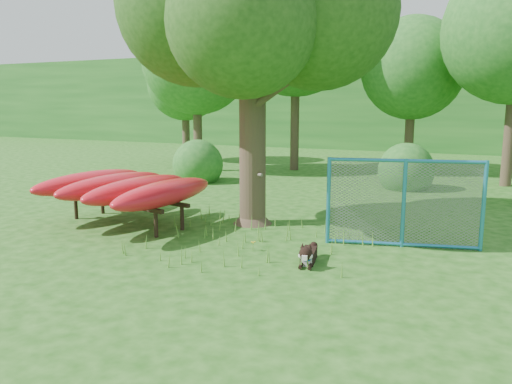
% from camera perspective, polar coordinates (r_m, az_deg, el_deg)
% --- Properties ---
extents(ground, '(80.00, 80.00, 0.00)m').
position_cam_1_polar(ground, '(9.25, -4.28, -7.20)').
color(ground, '#184D0F').
rests_on(ground, ground).
extents(wooden_post, '(0.38, 0.19, 1.40)m').
position_cam_1_polar(wooden_post, '(11.26, -0.05, -0.19)').
color(wooden_post, brown).
rests_on(wooden_post, ground).
extents(kayak_rack, '(3.58, 3.84, 1.13)m').
position_cam_1_polar(kayak_rack, '(11.75, -14.70, 0.52)').
color(kayak_rack, black).
rests_on(kayak_rack, ground).
extents(husky_dog, '(0.38, 0.99, 0.44)m').
position_cam_1_polar(husky_dog, '(8.74, 5.95, -7.18)').
color(husky_dog, black).
rests_on(husky_dog, ground).
extents(fence_section, '(2.88, 0.76, 2.86)m').
position_cam_1_polar(fence_section, '(9.96, 16.53, -1.24)').
color(fence_section, teal).
rests_on(fence_section, ground).
extents(wildflower_clump, '(0.09, 0.08, 0.19)m').
position_cam_1_polar(wildflower_clump, '(9.43, -0.35, -5.85)').
color(wildflower_clump, '#5C9932').
rests_on(wildflower_clump, ground).
extents(bg_tree_a, '(4.40, 4.40, 6.70)m').
position_cam_1_polar(bg_tree_a, '(20.83, -6.84, 14.76)').
color(bg_tree_a, '#3B2E20').
rests_on(bg_tree_a, ground).
extents(bg_tree_b, '(5.20, 5.20, 8.22)m').
position_cam_1_polar(bg_tree_b, '(21.22, 4.59, 17.76)').
color(bg_tree_b, '#3B2E20').
rests_on(bg_tree_b, ground).
extents(bg_tree_c, '(4.00, 4.00, 6.12)m').
position_cam_1_polar(bg_tree_c, '(20.95, 17.48, 13.32)').
color(bg_tree_c, '#3B2E20').
rests_on(bg_tree_c, ground).
extents(bg_tree_f, '(3.60, 3.60, 5.55)m').
position_cam_1_polar(bg_tree_f, '(24.64, -8.14, 12.22)').
color(bg_tree_f, '#3B2E20').
rests_on(bg_tree_f, ground).
extents(shrub_left, '(1.80, 1.80, 1.80)m').
position_cam_1_polar(shrub_left, '(18.05, -6.63, 1.23)').
color(shrub_left, '#20601F').
rests_on(shrub_left, ground).
extents(shrub_mid, '(1.80, 1.80, 1.80)m').
position_cam_1_polar(shrub_mid, '(17.09, 16.66, 0.38)').
color(shrub_mid, '#20601F').
rests_on(shrub_mid, ground).
extents(wooded_hillside, '(80.00, 12.00, 6.00)m').
position_cam_1_polar(wooded_hillside, '(35.98, 18.16, 9.94)').
color(wooded_hillside, '#20601F').
rests_on(wooded_hillside, ground).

